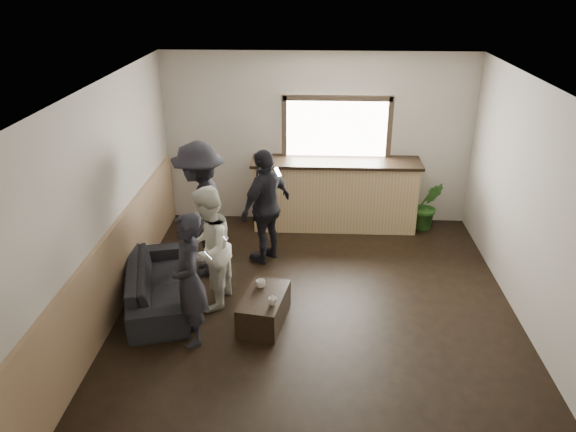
# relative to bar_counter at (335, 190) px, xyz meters

# --- Properties ---
(ground) EXTENTS (5.00, 6.00, 0.01)m
(ground) POSITION_rel_bar_counter_xyz_m (-0.30, -2.70, -0.64)
(ground) COLOR black
(room_shell) EXTENTS (5.01, 6.01, 2.80)m
(room_shell) POSITION_rel_bar_counter_xyz_m (-1.04, -2.70, 0.83)
(room_shell) COLOR silver
(room_shell) RESTS_ON ground
(bar_counter) EXTENTS (2.70, 0.68, 2.13)m
(bar_counter) POSITION_rel_bar_counter_xyz_m (0.00, 0.00, 0.00)
(bar_counter) COLOR tan
(bar_counter) RESTS_ON ground
(sofa) EXTENTS (1.18, 1.97, 0.54)m
(sofa) POSITION_rel_bar_counter_xyz_m (-2.33, -2.44, -0.37)
(sofa) COLOR black
(sofa) RESTS_ON ground
(coffee_table) EXTENTS (0.61, 0.92, 0.38)m
(coffee_table) POSITION_rel_bar_counter_xyz_m (-0.92, -2.83, -0.45)
(coffee_table) COLOR black
(coffee_table) RESTS_ON ground
(cup_a) EXTENTS (0.17, 0.17, 0.09)m
(cup_a) POSITION_rel_bar_counter_xyz_m (-0.98, -2.65, -0.22)
(cup_a) COLOR silver
(cup_a) RESTS_ON coffee_table
(cup_b) EXTENTS (0.13, 0.13, 0.09)m
(cup_b) POSITION_rel_bar_counter_xyz_m (-0.80, -3.03, -0.22)
(cup_b) COLOR silver
(cup_b) RESTS_ON coffee_table
(potted_plant) EXTENTS (0.49, 0.41, 0.83)m
(potted_plant) POSITION_rel_bar_counter_xyz_m (1.51, -0.05, -0.23)
(potted_plant) COLOR #2D6623
(potted_plant) RESTS_ON ground
(person_a) EXTENTS (0.54, 0.67, 1.58)m
(person_a) POSITION_rel_bar_counter_xyz_m (-1.71, -3.22, 0.15)
(person_a) COLOR black
(person_a) RESTS_ON ground
(person_b) EXTENTS (0.71, 0.86, 1.60)m
(person_b) POSITION_rel_bar_counter_xyz_m (-1.64, -2.48, 0.16)
(person_b) COLOR white
(person_b) RESTS_ON ground
(person_c) EXTENTS (0.71, 1.23, 1.90)m
(person_c) POSITION_rel_bar_counter_xyz_m (-1.88, -1.63, 0.31)
(person_c) COLOR black
(person_c) RESTS_ON ground
(person_d) EXTENTS (0.91, 1.05, 1.69)m
(person_d) POSITION_rel_bar_counter_xyz_m (-1.02, -1.21, 0.20)
(person_d) COLOR black
(person_d) RESTS_ON ground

